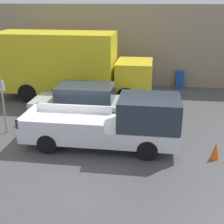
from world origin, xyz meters
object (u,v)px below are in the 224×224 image
Objects in this scene: pickup_truck at (117,123)px; parking_sign at (3,103)px; delivery_truck at (67,64)px; traffic_cone at (215,151)px; car at (84,102)px; newspaper_box at (180,80)px.

parking_sign is at bearing 173.05° from pickup_truck.
traffic_cone is (7.00, -6.24, -1.60)m from delivery_truck.
parking_sign is at bearing -144.84° from car.
delivery_truck is at bearing 138.27° from traffic_cone.
traffic_cone is at bearing -8.81° from pickup_truck.
delivery_truck is 13.32× the size of traffic_cone.
delivery_truck is (-3.50, 5.70, 0.99)m from pickup_truck.
car reaches higher than traffic_cone.
pickup_truck is 9.17× the size of traffic_cone.
car is at bearing 125.67° from pickup_truck.
car reaches higher than newspaper_box.
newspaper_box is 1.69× the size of traffic_cone.
delivery_truck is at bearing 76.63° from parking_sign.
parking_sign is (-4.71, 0.57, 0.40)m from pickup_truck.
car is 1.96× the size of parking_sign.
traffic_cone is at bearing -7.74° from parking_sign.
parking_sign reaches higher than car.
traffic_cone is (5.36, -3.13, -0.51)m from car.
newspaper_box is at bearing 24.59° from delivery_truck.
delivery_truck is (-1.64, 3.11, 1.08)m from car.
pickup_truck is 0.69× the size of delivery_truck.
car is 4.34× the size of newspaper_box.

